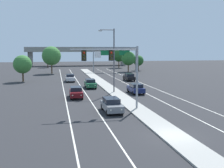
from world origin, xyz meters
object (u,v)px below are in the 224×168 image
object	(u,v)px
car_oncoming_grey	(112,105)
tree_far_right_a	(119,55)
car_oncoming_green	(90,83)
tree_far_right_c	(138,61)
highway_sign_gantry	(115,51)
street_lamp_median	(113,57)
tree_far_left_b	(51,56)
overhead_signal_mast	(116,64)
car_oncoming_silver	(70,78)
car_receding_black	(129,77)
tree_far_left_c	(23,64)
tree_far_right_b	(128,58)
car_oncoming_darkred	(76,92)
tree_far_left_a	(48,57)
car_receding_navy	(136,88)

from	to	relation	value
car_oncoming_grey	tree_far_right_a	bearing A→B (deg)	76.47
car_oncoming_green	tree_far_right_c	world-z (taller)	tree_far_right_c
tree_far_right_c	highway_sign_gantry	bearing A→B (deg)	-153.17
street_lamp_median	tree_far_left_b	distance (m)	38.00
car_oncoming_green	tree_far_left_b	distance (m)	31.53
tree_far_right_a	highway_sign_gantry	bearing A→B (deg)	-106.46
overhead_signal_mast	car_oncoming_silver	bearing A→B (deg)	97.35
street_lamp_median	car_receding_black	xyz separation A→B (m)	(6.96, 15.74, -4.97)
overhead_signal_mast	highway_sign_gantry	bearing A→B (deg)	78.06
car_oncoming_green	tree_far_right_c	size ratio (longest dim) A/B	0.92
tree_far_left_c	tree_far_right_b	xyz separation A→B (m)	(28.68, 20.33, 0.34)
car_receding_black	tree_far_right_b	world-z (taller)	tree_far_right_b
overhead_signal_mast	car_oncoming_darkred	xyz separation A→B (m)	(-3.93, 9.12, -4.53)
tree_far_left_c	tree_far_right_b	distance (m)	35.16
car_receding_black	tree_far_right_b	xyz separation A→B (m)	(5.93, 23.16, 3.22)
tree_far_right_a	tree_far_right_c	distance (m)	14.22
car_receding_black	tree_far_right_c	bearing A→B (deg)	69.16
tree_far_left_a	tree_far_left_b	xyz separation A→B (m)	(1.79, -26.17, 1.28)
car_oncoming_green	tree_far_right_a	size ratio (longest dim) A/B	0.63
street_lamp_median	car_oncoming_darkred	size ratio (longest dim) A/B	2.22
car_receding_black	tree_far_left_c	world-z (taller)	tree_far_left_c
tree_far_right_b	tree_far_right_c	xyz separation A→B (m)	(4.32, 3.76, -0.87)
car_oncoming_darkred	tree_far_right_b	size ratio (longest dim) A/B	0.73
car_receding_navy	tree_far_right_a	bearing A→B (deg)	79.74
highway_sign_gantry	tree_far_left_b	world-z (taller)	tree_far_left_b
car_receding_navy	tree_far_right_c	xyz separation A→B (m)	(13.72, 43.98, 2.35)
overhead_signal_mast	car_oncoming_silver	xyz separation A→B (m)	(-3.76, 29.15, -4.53)
tree_far_left_a	tree_far_left_b	bearing A→B (deg)	-86.09
car_receding_navy	tree_far_right_c	distance (m)	46.13
car_receding_black	tree_far_left_b	bearing A→B (deg)	129.00
overhead_signal_mast	car_oncoming_green	size ratio (longest dim) A/B	1.73
car_receding_navy	highway_sign_gantry	bearing A→B (deg)	82.67
car_oncoming_silver	tree_far_left_c	world-z (taller)	tree_far_left_c
street_lamp_median	car_oncoming_grey	size ratio (longest dim) A/B	2.22
tree_far_right_a	car_receding_navy	bearing A→B (deg)	-100.26
overhead_signal_mast	tree_far_left_b	world-z (taller)	tree_far_left_b
street_lamp_median	tree_far_left_c	size ratio (longest dim) A/B	1.76
car_receding_navy	car_receding_black	bearing A→B (deg)	78.49
car_oncoming_silver	tree_far_left_c	bearing A→B (deg)	169.48
car_oncoming_darkred	car_oncoming_silver	xyz separation A→B (m)	(0.17, 20.03, 0.00)
car_oncoming_darkred	tree_far_right_c	size ratio (longest dim) A/B	0.92
car_oncoming_silver	tree_far_left_c	distance (m)	10.47
overhead_signal_mast	car_oncoming_grey	bearing A→B (deg)	-130.64
car_oncoming_darkred	car_oncoming_silver	bearing A→B (deg)	89.51
car_oncoming_darkred	car_receding_navy	size ratio (longest dim) A/B	1.00
tree_far_right_b	street_lamp_median	bearing A→B (deg)	-108.32
street_lamp_median	tree_far_right_b	distance (m)	41.01
highway_sign_gantry	tree_far_left_c	distance (m)	31.45
tree_far_right_c	street_lamp_median	bearing A→B (deg)	-111.97
street_lamp_median	tree_far_right_c	size ratio (longest dim) A/B	2.05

